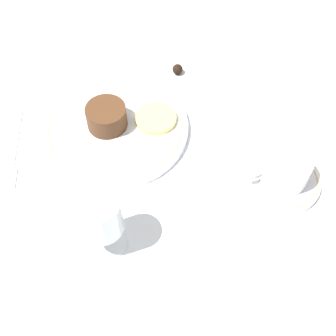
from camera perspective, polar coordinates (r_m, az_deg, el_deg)
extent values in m
plane|color=white|center=(0.85, -4.49, 3.93)|extent=(3.00, 3.00, 0.00)
cylinder|color=white|center=(0.86, -6.34, 4.86)|extent=(0.26, 0.26, 0.01)
torus|color=tan|center=(0.85, -6.37, 5.10)|extent=(0.24, 0.24, 0.00)
cylinder|color=white|center=(0.81, 13.56, -1.43)|extent=(0.13, 0.13, 0.01)
torus|color=tan|center=(0.80, 13.62, -1.27)|extent=(0.12, 0.12, 0.00)
cylinder|color=white|center=(0.79, 14.13, -0.02)|extent=(0.08, 0.08, 0.05)
cylinder|color=#9E7A4C|center=(0.78, 14.17, 0.11)|extent=(0.07, 0.07, 0.04)
torus|color=white|center=(0.77, 10.81, -0.66)|extent=(0.04, 0.01, 0.04)
cube|color=silver|center=(0.80, 10.67, -0.22)|extent=(0.01, 0.10, 0.00)
ellipsoid|color=silver|center=(0.77, 11.86, -3.90)|extent=(0.02, 0.02, 0.00)
cylinder|color=silver|center=(0.74, -7.51, -8.84)|extent=(0.07, 0.07, 0.01)
cylinder|color=silver|center=(0.71, -7.72, -7.96)|extent=(0.01, 0.01, 0.04)
cylinder|color=silver|center=(0.67, -8.26, -5.72)|extent=(0.06, 0.06, 0.07)
cylinder|color=maroon|center=(0.68, -8.12, -6.28)|extent=(0.05, 0.05, 0.04)
cube|color=silver|center=(0.89, -18.04, 3.52)|extent=(0.03, 0.12, 0.01)
cube|color=silver|center=(0.83, -18.74, -1.17)|extent=(0.03, 0.05, 0.01)
cylinder|color=#4C2D19|center=(0.84, -7.51, 6.21)|extent=(0.07, 0.07, 0.04)
cylinder|color=#EFE075|center=(0.85, -1.49, 6.07)|extent=(0.07, 0.07, 0.01)
sphere|color=black|center=(0.95, 1.17, 11.94)|extent=(0.02, 0.02, 0.02)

